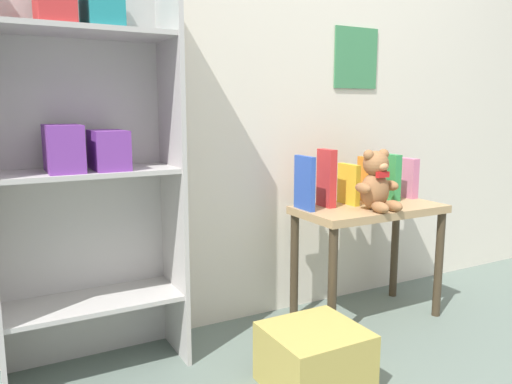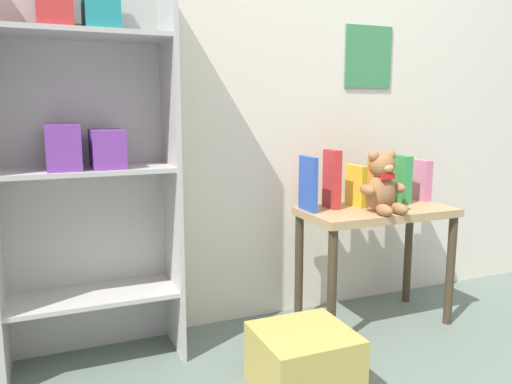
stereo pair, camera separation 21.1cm
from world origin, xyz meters
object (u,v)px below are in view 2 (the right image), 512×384
storage_bin (304,361)px  book_standing_green (402,179)px  display_table (376,228)px  book_standing_yellow (356,186)px  book_standing_orange (377,181)px  bookshelf_side (84,142)px  book_standing_red (332,179)px  book_standing_blue (308,184)px  book_standing_pink (419,180)px  teddy_bear (382,184)px

storage_bin → book_standing_green: bearing=30.8°
display_table → book_standing_yellow: bearing=128.7°
book_standing_orange → bookshelf_side: bearing=178.6°
book_standing_red → book_standing_orange: book_standing_red is taller
book_standing_yellow → book_standing_blue: bearing=-178.8°
storage_bin → book_standing_yellow: bearing=42.5°
book_standing_red → book_standing_pink: size_ratio=1.33×
book_standing_red → book_standing_pink: bearing=1.9°
book_standing_orange → storage_bin: 0.98m
bookshelf_side → teddy_bear: 1.26m
display_table → book_standing_green: size_ratio=3.05×
bookshelf_side → book_standing_green: (1.45, -0.08, -0.21)m
teddy_bear → book_standing_red: teddy_bear is taller
book_standing_blue → storage_bin: bearing=-117.8°
teddy_bear → book_standing_red: size_ratio=1.02×
book_standing_yellow → book_standing_orange: bearing=4.8°
book_standing_pink → storage_bin: size_ratio=0.60×
bookshelf_side → book_standing_pink: 1.60m
book_standing_blue → display_table: bearing=-11.8°
book_standing_yellow → book_standing_pink: 0.39m
book_standing_blue → teddy_bear: bearing=-26.9°
book_standing_blue → book_standing_green: book_standing_blue is taller
display_table → teddy_bear: (-0.03, -0.08, 0.22)m
book_standing_red → book_standing_orange: (0.26, 0.01, -0.02)m
book_standing_pink → book_standing_orange: bearing=179.2°
book_standing_green → book_standing_pink: bearing=12.8°
book_standing_red → book_standing_orange: size_ratio=1.23×
display_table → book_standing_orange: (0.06, 0.09, 0.20)m
teddy_bear → book_standing_yellow: size_ratio=1.41×
teddy_bear → book_standing_pink: (0.36, 0.17, -0.02)m
book_standing_blue → book_standing_green: 0.52m
book_standing_green → storage_bin: book_standing_green is taller
teddy_bear → book_standing_orange: (0.10, 0.17, -0.02)m
book_standing_blue → storage_bin: book_standing_blue is taller
book_standing_green → book_standing_pink: size_ratio=1.13×
display_table → book_standing_blue: 0.39m
book_standing_blue → storage_bin: 0.78m
teddy_bear → book_standing_blue: size_ratio=1.12×
teddy_bear → book_standing_green: 0.27m
teddy_bear → book_standing_pink: bearing=26.2°
bookshelf_side → book_standing_pink: (1.58, -0.05, -0.23)m
teddy_bear → storage_bin: size_ratio=0.81×
storage_bin → book_standing_red: bearing=50.8°
book_standing_blue → book_standing_pink: size_ratio=1.20×
bookshelf_side → book_standing_orange: bearing=-2.6°
bookshelf_side → display_table: bookshelf_side is taller
book_standing_green → book_standing_pink: book_standing_green is taller
book_standing_green → display_table: bearing=-159.5°
bookshelf_side → display_table: size_ratio=2.22×
book_standing_blue → storage_bin: (-0.26, -0.47, -0.57)m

